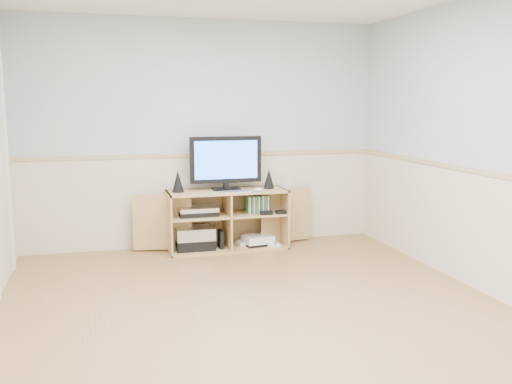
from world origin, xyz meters
TOP-DOWN VIEW (x-y plane):
  - room at (-0.06, 0.12)m, footprint 4.04×4.54m
  - media_cabinet at (0.21, 2.03)m, footprint 2.03×0.49m
  - monitor at (0.21, 2.02)m, footprint 0.79×0.18m
  - speaker_left at (-0.32, 2.00)m, footprint 0.13×0.13m
  - speaker_right at (0.70, 2.00)m, footprint 0.12×0.12m
  - keyboard at (0.29, 1.84)m, footprint 0.31×0.14m
  - mouse at (0.54, 1.84)m, footprint 0.11×0.09m
  - av_components at (-0.13, 1.98)m, footprint 0.51×0.31m
  - game_consoles at (0.55, 1.96)m, footprint 0.46×0.30m
  - game_cases at (0.56, 1.96)m, footprint 0.25×0.14m
  - wall_outlet at (1.00, 2.23)m, footprint 0.12×0.03m

SIDE VIEW (x-z plane):
  - game_consoles at x=0.55m, z-range 0.02..0.13m
  - av_components at x=-0.13m, z-range -0.01..0.45m
  - media_cabinet at x=0.21m, z-range 0.01..0.66m
  - game_cases at x=0.56m, z-range 0.39..0.58m
  - wall_outlet at x=1.00m, z-range 0.54..0.66m
  - keyboard at x=0.29m, z-range 0.65..0.66m
  - mouse at x=0.54m, z-range 0.65..0.69m
  - speaker_right at x=0.70m, z-range 0.65..0.87m
  - speaker_left at x=-0.32m, z-range 0.65..0.88m
  - monitor at x=0.21m, z-range 0.67..1.26m
  - room at x=-0.06m, z-range -0.05..2.49m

